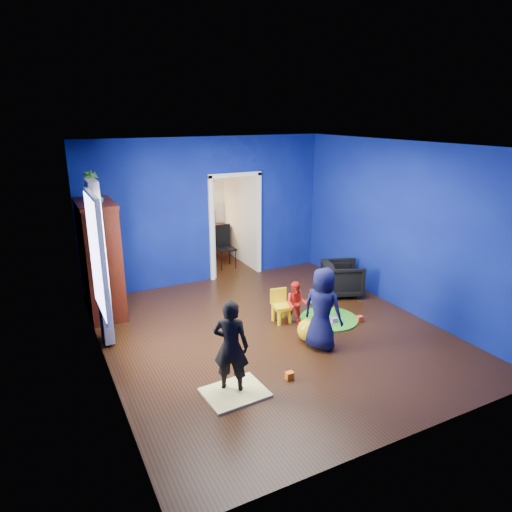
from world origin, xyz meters
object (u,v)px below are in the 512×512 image
child_navy (322,309)px  play_mat (329,319)px  folding_chair (225,248)px  hopper_ball (309,330)px  child_black (231,346)px  kid_chair (282,308)px  toddler_red (296,304)px  crt_tv (103,257)px  study_desk (210,241)px  armchair (342,278)px  tv_armoire (100,259)px  vase (96,198)px

child_navy → play_mat: size_ratio=1.29×
folding_chair → play_mat: bearing=-81.6°
hopper_ball → folding_chair: folding_chair is taller
child_black → kid_chair: size_ratio=2.43×
toddler_red → crt_tv: 3.33m
folding_chair → study_desk: bearing=90.0°
armchair → tv_armoire: bearing=95.8°
child_navy → hopper_ball: child_navy is taller
toddler_red → hopper_ball: size_ratio=2.09×
armchair → crt_tv: crt_tv is taller
hopper_ball → folding_chair: 3.76m
vase → play_mat: vase is taller
child_black → vase: (-1.01, 2.80, 1.46)m
kid_chair → study_desk: 3.95m
hopper_ball → study_desk: size_ratio=0.40×
armchair → study_desk: study_desk is taller
child_black → folding_chair: 4.75m
crt_tv → study_desk: size_ratio=0.80×
crt_tv → study_desk: (2.78, 2.25, -0.65)m
armchair → child_navy: size_ratio=0.57×
child_black → child_navy: child_navy is taller
crt_tv → study_desk: bearing=39.0°
child_black → hopper_ball: (1.57, 0.65, -0.43)m
tv_armoire → hopper_ball: (2.59, -2.46, -0.80)m
hopper_ball → tv_armoire: bearing=136.5°
tv_armoire → folding_chair: 3.14m
tv_armoire → hopper_ball: size_ratio=5.53×
play_mat → child_black: bearing=-154.0°
play_mat → vase: bearing=152.9°
tv_armoire → kid_chair: size_ratio=3.92×
armchair → play_mat: size_ratio=0.73×
armchair → play_mat: bearing=154.4°
study_desk → folding_chair: 0.96m
vase → tv_armoire: vase is taller
toddler_red → kid_chair: 0.28m
tv_armoire → kid_chair: 3.15m
vase → hopper_ball: 3.86m
tv_armoire → folding_chair: (2.82, 1.29, -0.52)m
armchair → folding_chair: bearing=50.3°
kid_chair → folding_chair: (0.27, 2.98, 0.21)m
toddler_red → play_mat: bearing=27.2°
kid_chair → play_mat: kid_chair is taller
crt_tv → armchair: bearing=-15.8°
toddler_red → play_mat: (0.60, -0.10, -0.36)m
child_black → hopper_ball: bearing=-121.5°
armchair → tv_armoire: 4.39m
hopper_ball → kid_chair: bearing=92.6°
kid_chair → crt_tv: bearing=155.8°
armchair → crt_tv: (-4.14, 1.17, 0.70)m
child_navy → hopper_ball: 0.51m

